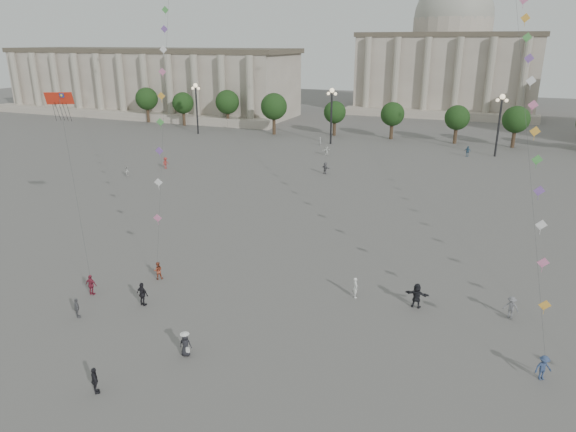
% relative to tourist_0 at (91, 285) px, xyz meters
% --- Properties ---
extents(ground, '(360.00, 360.00, 0.00)m').
position_rel_tourist_0_xyz_m(ground, '(13.38, -2.89, -0.86)').
color(ground, '#54514F').
rests_on(ground, ground).
extents(hall_west, '(84.00, 26.22, 17.20)m').
position_rel_tourist_0_xyz_m(hall_west, '(-61.62, 91.01, 7.57)').
color(hall_west, '#A09386').
rests_on(hall_west, ground).
extents(hall_central, '(48.30, 34.30, 35.50)m').
position_rel_tourist_0_xyz_m(hall_central, '(13.38, 126.33, 13.37)').
color(hall_central, '#A09386').
rests_on(hall_central, ground).
extents(tree_row, '(137.12, 5.12, 8.00)m').
position_rel_tourist_0_xyz_m(tree_row, '(13.38, 75.11, 4.53)').
color(tree_row, '#3B2C1D').
rests_on(tree_row, ground).
extents(lamp_post_far_west, '(2.00, 0.90, 10.65)m').
position_rel_tourist_0_xyz_m(lamp_post_far_west, '(-31.62, 67.11, 6.49)').
color(lamp_post_far_west, '#262628').
rests_on(lamp_post_far_west, ground).
extents(lamp_post_mid_west, '(2.00, 0.90, 10.65)m').
position_rel_tourist_0_xyz_m(lamp_post_mid_west, '(-1.62, 67.11, 6.49)').
color(lamp_post_mid_west, '#262628').
rests_on(lamp_post_mid_west, ground).
extents(lamp_post_mid_east, '(2.00, 0.90, 10.65)m').
position_rel_tourist_0_xyz_m(lamp_post_mid_east, '(28.38, 67.11, 6.49)').
color(lamp_post_mid_east, '#262628').
rests_on(lamp_post_mid_east, ground).
extents(person_crowd_0, '(1.09, 0.47, 1.85)m').
position_rel_tourist_0_xyz_m(person_crowd_0, '(23.91, 65.11, 0.06)').
color(person_crowd_0, '#3A6282').
rests_on(person_crowd_0, ground).
extents(person_crowd_1, '(0.83, 0.90, 1.48)m').
position_rel_tourist_0_xyz_m(person_crowd_1, '(-22.00, 31.73, -0.12)').
color(person_crowd_1, beige).
rests_on(person_crowd_1, ground).
extents(person_crowd_2, '(0.96, 1.30, 1.79)m').
position_rel_tourist_0_xyz_m(person_crowd_2, '(-19.51, 37.89, 0.04)').
color(person_crowd_2, '#9F302B').
rests_on(person_crowd_2, ground).
extents(person_crowd_3, '(1.81, 0.59, 1.94)m').
position_rel_tourist_0_xyz_m(person_crowd_3, '(24.18, 7.72, 0.11)').
color(person_crowd_3, black).
rests_on(person_crowd_3, ground).
extents(person_crowd_4, '(1.43, 1.53, 1.72)m').
position_rel_tourist_0_xyz_m(person_crowd_4, '(0.97, 56.73, -0.00)').
color(person_crowd_4, silver).
rests_on(person_crowd_4, ground).
extents(person_crowd_6, '(1.21, 0.88, 1.69)m').
position_rel_tourist_0_xyz_m(person_crowd_6, '(30.78, 8.73, -0.01)').
color(person_crowd_6, slate).
rests_on(person_crowd_6, ground).
extents(person_crowd_10, '(0.65, 0.66, 1.53)m').
position_rel_tourist_0_xyz_m(person_crowd_10, '(-3.06, 65.11, -0.09)').
color(person_crowd_10, beige).
rests_on(person_crowd_10, ground).
extents(person_crowd_12, '(1.68, 1.34, 1.78)m').
position_rel_tourist_0_xyz_m(person_crowd_12, '(4.88, 44.11, 0.03)').
color(person_crowd_12, slate).
rests_on(person_crowd_12, ground).
extents(person_crowd_13, '(0.65, 0.73, 1.68)m').
position_rel_tourist_0_xyz_m(person_crowd_13, '(19.48, 7.53, -0.02)').
color(person_crowd_13, silver).
rests_on(person_crowd_13, ground).
extents(tourist_0, '(1.02, 0.46, 1.72)m').
position_rel_tourist_0_xyz_m(tourist_0, '(0.00, 0.00, 0.00)').
color(tourist_0, maroon).
rests_on(tourist_0, ground).
extents(tourist_1, '(1.00, 0.94, 1.65)m').
position_rel_tourist_0_xyz_m(tourist_1, '(8.78, -9.39, -0.03)').
color(tourist_1, black).
rests_on(tourist_1, ground).
extents(tourist_3, '(0.94, 0.84, 1.53)m').
position_rel_tourist_0_xyz_m(tourist_3, '(1.56, -3.19, -0.09)').
color(tourist_3, '#5D5E62').
rests_on(tourist_3, ground).
extents(tourist_4, '(1.16, 0.62, 1.88)m').
position_rel_tourist_0_xyz_m(tourist_4, '(4.85, 0.11, 0.08)').
color(tourist_4, black).
rests_on(tourist_4, ground).
extents(kite_flyer_0, '(0.95, 0.91, 1.54)m').
position_rel_tourist_0_xyz_m(kite_flyer_0, '(3.17, 4.38, -0.09)').
color(kite_flyer_0, '#974029').
rests_on(kite_flyer_0, ground).
extents(kite_flyer_1, '(1.20, 1.04, 1.61)m').
position_rel_tourist_0_xyz_m(kite_flyer_1, '(32.53, 1.66, -0.05)').
color(kite_flyer_1, navy).
rests_on(kite_flyer_1, ground).
extents(hat_person, '(0.88, 0.68, 1.69)m').
position_rel_tourist_0_xyz_m(hat_person, '(11.51, -4.27, -0.01)').
color(hat_person, black).
rests_on(hat_person, ground).
extents(dragon_kite, '(3.89, 3.20, 15.00)m').
position_rel_tourist_0_xyz_m(dragon_kite, '(-5.53, 4.84, 13.01)').
color(dragon_kite, red).
rests_on(dragon_kite, ground).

